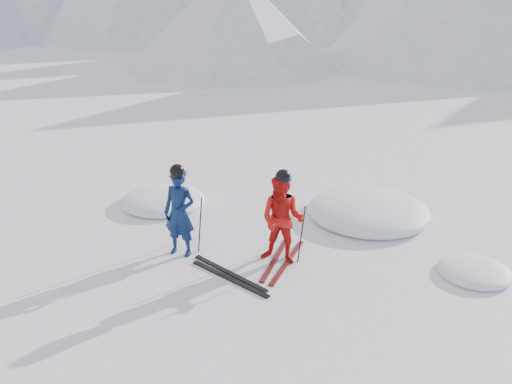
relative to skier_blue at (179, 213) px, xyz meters
The scene contains 12 objects.
ground 2.69m from the skier_blue, ahead, with size 160.00×160.00×0.00m, color white.
skier_blue is the anchor object (origin of this frame).
skier_red 1.81m from the skier_blue, 22.91° to the left, with size 0.77×0.60×1.59m, color red.
pole_blue_left 0.43m from the skier_blue, 153.43° to the left, with size 0.02×0.02×1.06m, color black.
pole_blue_right 0.44m from the skier_blue, 45.00° to the left, with size 0.02×0.02×1.06m, color black.
pole_red_left 1.69m from the skier_blue, 34.90° to the left, with size 0.02×0.02×1.06m, color black.
pole_red_right 2.16m from the skier_blue, 23.48° to the left, with size 0.02×0.02×1.06m, color black.
ski_worn_left 1.87m from the skier_blue, 24.48° to the left, with size 0.09×1.70×0.03m, color black.
ski_worn_right 2.08m from the skier_blue, 21.52° to the left, with size 0.09×1.70×0.03m, color black.
ski_loose_a 1.40m from the skier_blue, ahead, with size 0.09×1.70×0.03m, color black.
ski_loose_b 1.50m from the skier_blue, 13.20° to the right, with size 0.09×1.70×0.03m, color black.
snow_lumps 3.20m from the skier_blue, 58.51° to the left, with size 9.47×5.96×0.56m.
Camera 1 is at (3.21, -7.07, 4.60)m, focal length 38.00 mm.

